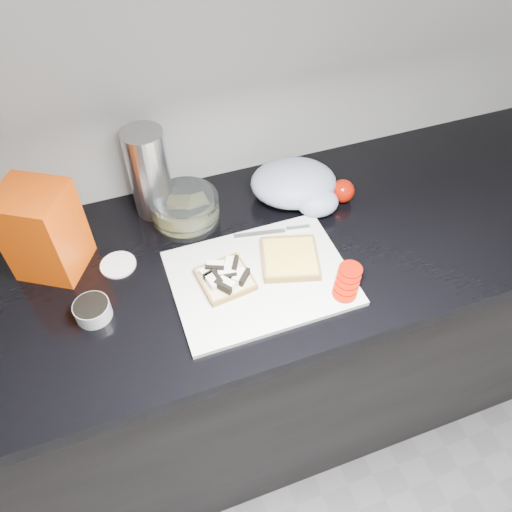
% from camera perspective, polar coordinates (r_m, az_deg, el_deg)
% --- Properties ---
extents(base_cabinet, '(3.50, 0.60, 0.86)m').
position_cam_1_polar(base_cabinet, '(1.58, -3.10, -11.47)').
color(base_cabinet, black).
rests_on(base_cabinet, ground).
extents(countertop, '(3.50, 0.64, 0.04)m').
position_cam_1_polar(countertop, '(1.21, -3.96, -0.73)').
color(countertop, black).
rests_on(countertop, base_cabinet).
extents(cutting_board, '(0.40, 0.30, 0.01)m').
position_cam_1_polar(cutting_board, '(1.15, 0.51, -2.52)').
color(cutting_board, silver).
rests_on(cutting_board, countertop).
extents(bread_left, '(0.13, 0.13, 0.04)m').
position_cam_1_polar(bread_left, '(1.13, -3.60, -2.48)').
color(bread_left, beige).
rests_on(bread_left, cutting_board).
extents(bread_right, '(0.17, 0.17, 0.02)m').
position_cam_1_polar(bread_right, '(1.17, 3.91, -0.27)').
color(bread_right, beige).
rests_on(bread_right, cutting_board).
extents(tomato_slices, '(0.11, 0.12, 0.02)m').
position_cam_1_polar(tomato_slices, '(1.14, 10.41, -2.85)').
color(tomato_slices, '#991103').
rests_on(tomato_slices, cutting_board).
extents(knife, '(0.19, 0.05, 0.01)m').
position_cam_1_polar(knife, '(1.24, 2.97, 2.95)').
color(knife, silver).
rests_on(knife, cutting_board).
extents(seed_tub, '(0.08, 0.08, 0.04)m').
position_cam_1_polar(seed_tub, '(1.13, -18.19, -5.85)').
color(seed_tub, '#A0A5A5').
rests_on(seed_tub, countertop).
extents(tub_lid, '(0.11, 0.11, 0.01)m').
position_cam_1_polar(tub_lid, '(1.22, -15.48, -0.97)').
color(tub_lid, white).
rests_on(tub_lid, countertop).
extents(glass_bowl, '(0.17, 0.17, 0.07)m').
position_cam_1_polar(glass_bowl, '(1.27, -8.07, 5.34)').
color(glass_bowl, silver).
rests_on(glass_bowl, countertop).
extents(bread_bag, '(0.19, 0.18, 0.22)m').
position_cam_1_polar(bread_bag, '(1.20, -23.15, 2.63)').
color(bread_bag, '#FF5504').
rests_on(bread_bag, countertop).
extents(steel_canister, '(0.10, 0.10, 0.24)m').
position_cam_1_polar(steel_canister, '(1.26, -12.09, 9.22)').
color(steel_canister, '#A2A2A7').
rests_on(steel_canister, countertop).
extents(grocery_bag, '(0.26, 0.25, 0.10)m').
position_cam_1_polar(grocery_bag, '(1.31, 4.69, 8.04)').
color(grocery_bag, '#9AA8BD').
rests_on(grocery_bag, countertop).
extents(whole_tomatoes, '(0.13, 0.07, 0.06)m').
position_cam_1_polar(whole_tomatoes, '(1.33, 8.58, 7.09)').
color(whole_tomatoes, '#991103').
rests_on(whole_tomatoes, countertop).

